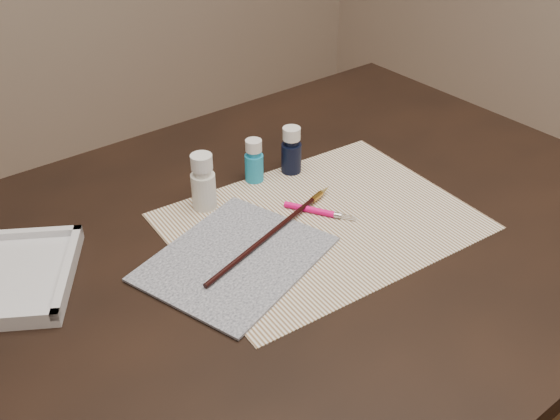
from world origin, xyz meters
TOP-DOWN VIEW (x-y plane):
  - table at (0.00, 0.00)m, footprint 1.30×0.90m
  - paper at (0.08, -0.01)m, footprint 0.50×0.39m
  - canvas at (-0.09, -0.01)m, footprint 0.31×0.28m
  - paint_bottle_white at (-0.05, 0.14)m, footprint 0.04×0.04m
  - paint_bottle_cyan at (0.07, 0.16)m, footprint 0.04×0.04m
  - paint_bottle_navy at (0.14, 0.15)m, footprint 0.05×0.05m
  - paintbrush at (-0.01, 0.01)m, footprint 0.32×0.10m
  - craft_knife at (0.09, 0.00)m, footprint 0.08×0.12m
  - palette_tray at (-0.38, 0.16)m, footprint 0.28×0.28m

SIDE VIEW (x-z plane):
  - table at x=0.00m, z-range 0.00..0.75m
  - paper at x=0.08m, z-range 0.75..0.75m
  - canvas at x=-0.09m, z-range 0.75..0.76m
  - craft_knife at x=0.09m, z-range 0.75..0.76m
  - paintbrush at x=-0.01m, z-range 0.76..0.77m
  - palette_tray at x=-0.38m, z-range 0.75..0.77m
  - paint_bottle_cyan at x=0.07m, z-range 0.75..0.83m
  - paint_bottle_navy at x=0.14m, z-range 0.75..0.84m
  - paint_bottle_white at x=-0.05m, z-range 0.75..0.85m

